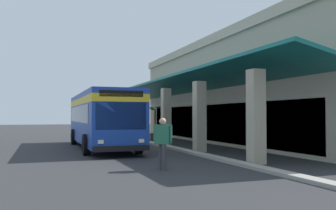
% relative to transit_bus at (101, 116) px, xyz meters
% --- Properties ---
extents(ground, '(120.00, 120.00, 0.00)m').
position_rel_transit_bus_xyz_m(ground, '(-1.46, 9.35, -1.85)').
color(ground, '#2D2D30').
extents(curb_strip, '(30.69, 0.50, 0.12)m').
position_rel_transit_bus_xyz_m(curb_strip, '(-1.20, 3.68, -1.79)').
color(curb_strip, '#9E998E').
rests_on(curb_strip, ground).
extents(plaza_building, '(25.88, 15.40, 7.23)m').
position_rel_transit_bus_xyz_m(plaza_building, '(-1.20, 13.30, 1.77)').
color(plaza_building, '#B2A88E').
rests_on(plaza_building, ground).
extents(transit_bus, '(11.24, 2.93, 3.34)m').
position_rel_transit_bus_xyz_m(transit_bus, '(0.00, 0.00, 0.00)').
color(transit_bus, '#193D9E').
rests_on(transit_bus, ground).
extents(pedestrian, '(0.54, 0.54, 1.78)m').
position_rel_transit_bus_xyz_m(pedestrian, '(9.22, 0.54, -0.84)').
color(pedestrian, '#38383D').
rests_on(pedestrian, ground).
extents(potted_palm, '(1.83, 1.88, 2.60)m').
position_rel_transit_bus_xyz_m(potted_palm, '(-5.29, 5.00, -1.29)').
color(potted_palm, '#4C4742').
rests_on(potted_palm, ground).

